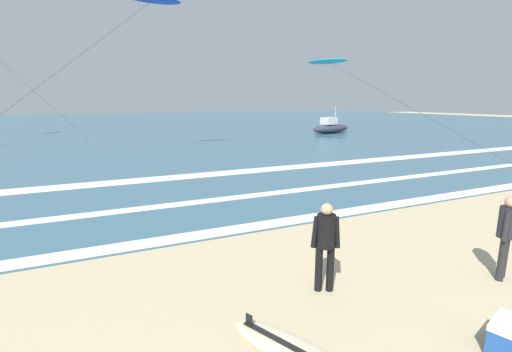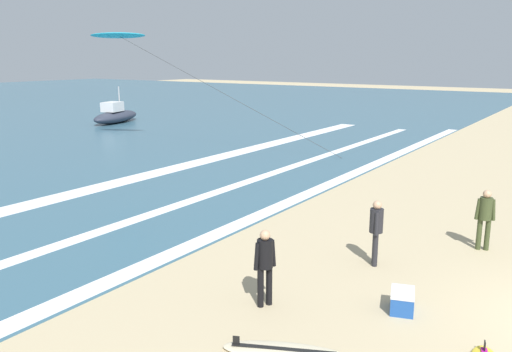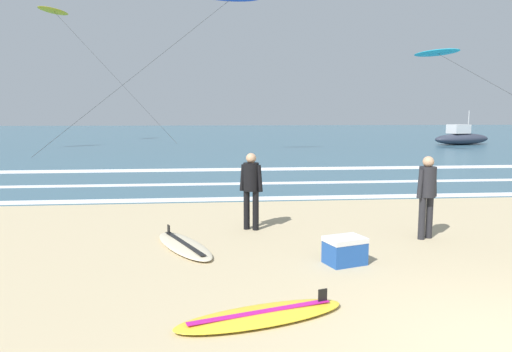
% 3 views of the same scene
% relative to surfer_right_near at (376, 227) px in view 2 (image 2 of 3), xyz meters
% --- Properties ---
extents(wave_foam_shoreline, '(50.85, 0.59, 0.01)m').
position_rel_surfer_right_near_xyz_m(wave_foam_shoreline, '(0.46, 4.52, -0.94)').
color(wave_foam_shoreline, white).
rests_on(wave_foam_shoreline, ocean_surface).
extents(wave_foam_mid_break, '(52.39, 0.54, 0.01)m').
position_rel_surfer_right_near_xyz_m(wave_foam_mid_break, '(-2.15, 7.44, -0.94)').
color(wave_foam_mid_break, white).
rests_on(wave_foam_mid_break, ocean_surface).
extents(wave_foam_outer_break, '(47.82, 1.06, 0.01)m').
position_rel_surfer_right_near_xyz_m(wave_foam_outer_break, '(0.55, 11.63, -0.94)').
color(wave_foam_outer_break, white).
rests_on(wave_foam_outer_break, ocean_surface).
extents(surfer_right_near, '(0.50, 0.32, 1.60)m').
position_rel_surfer_right_near_xyz_m(surfer_right_near, '(0.00, 0.00, 0.00)').
color(surfer_right_near, '#232328').
rests_on(surfer_right_near, ground).
extents(surfer_foreground_main, '(0.32, 0.51, 1.60)m').
position_rel_surfer_right_near_xyz_m(surfer_foreground_main, '(2.53, -1.95, 0.00)').
color(surfer_foreground_main, '#384223').
rests_on(surfer_foreground_main, ground).
extents(surfer_background_far, '(0.50, 0.32, 1.60)m').
position_rel_surfer_right_near_xyz_m(surfer_background_far, '(-3.28, 1.03, 0.00)').
color(surfer_background_far, black).
rests_on(surfer_background_far, ground).
extents(surfboard_foreground_flat, '(1.41, 2.16, 0.25)m').
position_rel_surfer_right_near_xyz_m(surfboard_foreground_flat, '(-4.60, -0.20, -0.91)').
color(surfboard_foreground_flat, beige).
rests_on(surfboard_foreground_flat, ground).
extents(kite_cyan_high_left, '(3.73, 14.31, 6.29)m').
position_rel_surfer_right_near_xyz_m(kite_cyan_high_left, '(9.48, 19.06, 5.07)').
color(kite_cyan_high_left, '#23A8C6').
rests_on(kite_cyan_high_left, ground).
extents(offshore_boat, '(5.47, 3.07, 2.70)m').
position_rel_surfer_right_near_xyz_m(offshore_boat, '(15.66, 26.79, -0.40)').
color(offshore_boat, '#2D3342').
rests_on(offshore_boat, ground).
extents(cooler_box, '(0.72, 0.61, 0.44)m').
position_rel_surfer_right_near_xyz_m(cooler_box, '(-1.98, -1.35, -0.74)').
color(cooler_box, '#1E4C9E').
rests_on(cooler_box, ground).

